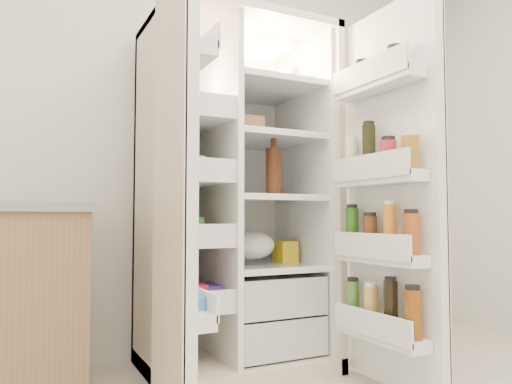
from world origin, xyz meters
name	(u,v)px	position (x,y,z in m)	size (l,w,h in m)	color
wall_back	(205,123)	(0.00, 2.00, 1.35)	(4.00, 0.02, 2.70)	silver
refrigerator	(234,224)	(0.04, 1.65, 0.74)	(0.92, 0.70, 1.80)	beige
freezer_door	(175,188)	(-0.47, 1.05, 0.89)	(0.15, 0.40, 1.72)	white
fridge_door	(390,196)	(0.51, 0.96, 0.87)	(0.17, 0.58, 1.72)	white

